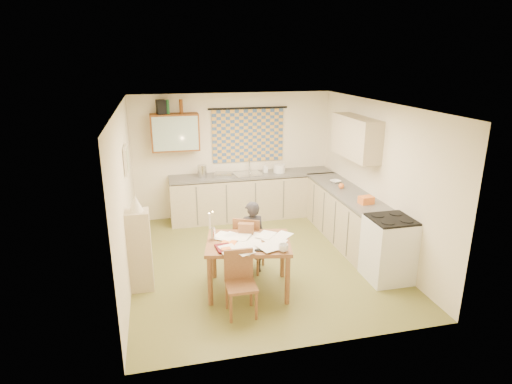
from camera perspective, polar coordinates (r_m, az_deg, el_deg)
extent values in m
cube|color=brown|center=(7.08, 0.48, -9.12)|extent=(4.00, 4.50, 0.02)
cube|color=white|center=(6.35, 0.54, 11.63)|extent=(4.00, 4.50, 0.02)
cube|color=#EEE3C2|center=(8.74, -3.04, 4.90)|extent=(4.00, 0.02, 2.50)
cube|color=#EEE3C2|center=(4.58, 7.31, -7.36)|extent=(4.00, 0.02, 2.50)
cube|color=#EEE3C2|center=(6.45, -17.11, -0.54)|extent=(0.02, 4.50, 2.50)
cube|color=#EEE3C2|center=(7.33, 15.96, 1.72)|extent=(0.02, 4.50, 2.50)
cube|color=#365482|center=(8.68, -1.07, 7.52)|extent=(1.45, 0.03, 1.05)
cylinder|color=black|center=(8.58, -1.06, 11.11)|extent=(1.60, 0.04, 0.04)
cube|color=#5D2D0C|center=(8.34, -10.74, 7.84)|extent=(0.90, 0.34, 0.70)
cube|color=#99B2A5|center=(8.17, -10.68, 7.65)|extent=(0.84, 0.02, 0.64)
cube|color=tan|center=(7.59, 13.15, 7.12)|extent=(0.34, 1.30, 0.70)
cube|color=beige|center=(6.72, -16.94, 4.18)|extent=(0.04, 0.50, 0.40)
cube|color=beige|center=(6.71, -16.72, 4.19)|extent=(0.01, 0.42, 0.32)
cube|color=tan|center=(8.73, -0.52, -0.68)|extent=(3.30, 0.60, 0.86)
cube|color=#4E4D4A|center=(8.60, -0.53, 2.29)|extent=(3.30, 0.62, 0.04)
cube|color=tan|center=(7.65, 12.53, -3.83)|extent=(0.60, 2.95, 0.86)
cube|color=#4E4D4A|center=(7.50, 12.77, -0.48)|extent=(0.62, 2.95, 0.04)
cube|color=white|center=(6.62, 17.27, -7.38)|extent=(0.62, 0.62, 0.93)
cube|color=black|center=(6.43, 17.65, -3.48)|extent=(0.59, 0.59, 0.03)
cube|color=silver|center=(8.58, -1.07, 2.13)|extent=(0.59, 0.50, 0.10)
cylinder|color=silver|center=(8.72, -0.88, 3.60)|extent=(0.03, 0.03, 0.28)
cube|color=silver|center=(8.48, -4.36, 2.37)|extent=(0.41, 0.38, 0.06)
cylinder|color=silver|center=(8.40, -7.21, 2.78)|extent=(0.21, 0.21, 0.24)
cylinder|color=white|center=(8.71, 3.13, 3.15)|extent=(0.31, 0.31, 0.16)
imported|color=white|center=(8.68, 1.25, 3.22)|extent=(0.11, 0.11, 0.19)
imported|color=white|center=(8.12, 10.56, 1.38)|extent=(0.29, 0.29, 0.05)
cube|color=orange|center=(7.07, 14.48, -1.04)|extent=(0.24, 0.18, 0.12)
sphere|color=orange|center=(7.77, 11.31, 0.80)|extent=(0.10, 0.10, 0.10)
cube|color=black|center=(8.26, -12.54, 11.01)|extent=(0.19, 0.22, 0.26)
cylinder|color=#195926|center=(8.27, -11.72, 11.07)|extent=(0.08, 0.08, 0.26)
cylinder|color=#5D2D0C|center=(8.28, -9.96, 11.17)|extent=(0.09, 0.09, 0.26)
cube|color=brown|center=(5.92, -1.02, -6.81)|extent=(1.30, 1.08, 0.05)
cube|color=brown|center=(6.60, -0.86, -6.88)|extent=(0.55, 0.55, 0.04)
cube|color=brown|center=(6.34, -1.32, -5.56)|extent=(0.38, 0.22, 0.44)
cube|color=brown|center=(5.53, -1.99, -12.42)|extent=(0.38, 0.38, 0.04)
cube|color=brown|center=(5.57, -2.34, -9.56)|extent=(0.38, 0.04, 0.41)
imported|color=black|center=(6.48, -0.59, -6.06)|extent=(0.44, 0.31, 1.14)
cube|color=tan|center=(6.24, -15.23, -7.54)|extent=(0.32, 0.30, 1.18)
cone|color=beige|center=(5.98, -15.76, -1.47)|extent=(0.20, 0.20, 0.22)
cube|color=brown|center=(6.12, -1.34, -4.89)|extent=(0.24, 0.17, 0.16)
imported|color=white|center=(5.61, 3.68, -7.43)|extent=(0.13, 0.13, 0.10)
imported|color=maroon|center=(5.67, -5.30, -7.61)|extent=(0.26, 0.31, 0.03)
imported|color=orange|center=(5.83, -4.70, -6.88)|extent=(0.40, 0.42, 0.02)
cube|color=orange|center=(5.64, -4.01, -7.67)|extent=(0.13, 0.09, 0.04)
cube|color=black|center=(5.63, 0.47, -7.79)|extent=(0.14, 0.08, 0.02)
cylinder|color=silver|center=(5.96, -5.73, -5.52)|extent=(0.08, 0.08, 0.18)
cylinder|color=white|center=(5.86, -6.22, -3.85)|extent=(0.03, 0.03, 0.22)
sphere|color=#FFCC66|center=(5.83, -5.81, -2.65)|extent=(0.02, 0.02, 0.02)
cube|color=white|center=(5.94, -0.35, -6.43)|extent=(0.25, 0.32, 0.00)
cube|color=white|center=(6.08, -0.86, -5.86)|extent=(0.34, 0.36, 0.00)
cube|color=white|center=(5.82, -0.15, -6.96)|extent=(0.30, 0.35, 0.00)
cube|color=white|center=(5.82, -2.14, -6.93)|extent=(0.28, 0.34, 0.00)
cube|color=white|center=(6.09, 3.55, -5.80)|extent=(0.36, 0.36, 0.00)
cube|color=white|center=(5.85, 2.83, -6.78)|extent=(0.35, 0.36, 0.00)
cube|color=white|center=(5.90, 2.34, -6.55)|extent=(0.30, 0.35, 0.00)
cube|color=white|center=(5.63, -1.30, -7.75)|extent=(0.34, 0.36, 0.00)
cube|color=white|center=(5.68, -2.97, -7.51)|extent=(0.33, 0.36, 0.00)
cube|color=white|center=(6.07, -4.55, -5.83)|extent=(0.35, 0.36, 0.00)
cube|color=white|center=(6.07, 1.36, -5.73)|extent=(0.35, 0.36, 0.00)
cube|color=white|center=(5.75, -1.34, -7.12)|extent=(0.25, 0.32, 0.00)
cube|color=white|center=(6.03, -3.55, -5.90)|extent=(0.36, 0.36, 0.00)
cube|color=white|center=(5.63, -3.76, -7.69)|extent=(0.26, 0.33, 0.00)
cube|color=white|center=(6.00, -1.92, -5.97)|extent=(0.34, 0.36, 0.00)
cube|color=white|center=(5.64, -3.57, -7.60)|extent=(0.28, 0.34, 0.00)
cube|color=white|center=(5.68, 1.47, -7.37)|extent=(0.30, 0.35, 0.00)
cube|color=white|center=(5.58, -1.74, -7.81)|extent=(0.31, 0.35, 0.00)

